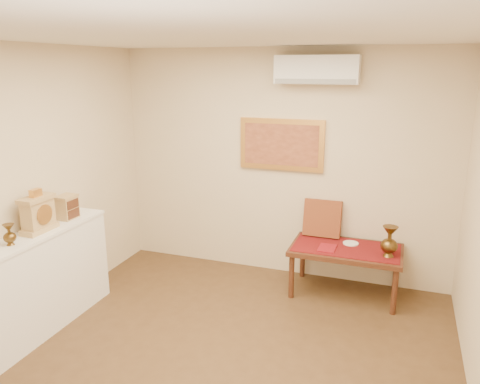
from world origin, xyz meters
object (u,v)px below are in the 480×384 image
at_px(wooden_chest, 67,207).
at_px(low_table, 346,253).
at_px(mantel_clock, 38,214).
at_px(display_ledge, 26,290).
at_px(brass_urn_tall, 390,238).

bearing_deg(wooden_chest, low_table, 24.68).
bearing_deg(mantel_clock, wooden_chest, 91.32).
height_order(display_ledge, wooden_chest, wooden_chest).
xyz_separation_m(mantel_clock, low_table, (2.66, 1.63, -0.67)).
distance_m(display_ledge, mantel_clock, 0.71).
relative_size(brass_urn_tall, wooden_chest, 1.65).
distance_m(brass_urn_tall, mantel_clock, 3.49).
relative_size(display_ledge, wooden_chest, 8.28).
bearing_deg(mantel_clock, low_table, 31.52).
distance_m(wooden_chest, low_table, 3.01).
distance_m(mantel_clock, low_table, 3.20).
bearing_deg(low_table, brass_urn_tall, -13.28).
bearing_deg(low_table, display_ledge, -144.90).
relative_size(brass_urn_tall, low_table, 0.34).
bearing_deg(brass_urn_tall, wooden_chest, -160.19).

